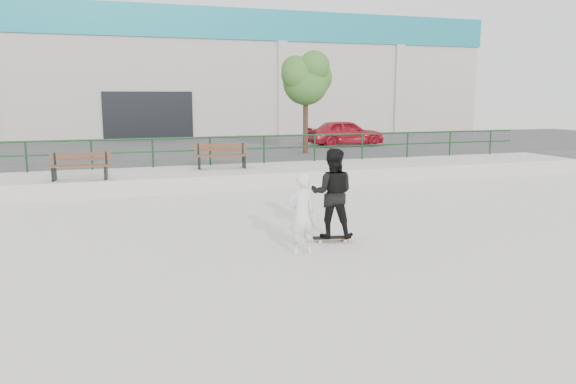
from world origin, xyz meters
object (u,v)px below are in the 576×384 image
object	(u,v)px
skateboard	(332,238)
seated_skater	(302,214)
bench_left	(80,166)
red_car	(345,133)
standing_skater	(332,193)
tree	(306,77)
bench_right	(221,156)

from	to	relation	value
skateboard	seated_skater	size ratio (longest dim) A/B	0.51
bench_left	skateboard	world-z (taller)	bench_left
red_car	skateboard	xyz separation A→B (m)	(-7.21, -15.23, -1.07)
skateboard	standing_skater	xyz separation A→B (m)	(0.00, 0.00, 0.93)
red_car	skateboard	size ratio (longest dim) A/B	4.73
skateboard	standing_skater	world-z (taller)	standing_skater
standing_skater	red_car	bearing A→B (deg)	-91.03
seated_skater	bench_left	bearing A→B (deg)	-73.40
standing_skater	seated_skater	distance (m)	1.16
red_car	skateboard	world-z (taller)	red_car
seated_skater	tree	bearing A→B (deg)	-121.48
bench_right	tree	size ratio (longest dim) A/B	0.44
bench_right	standing_skater	size ratio (longest dim) A/B	1.03
standing_skater	tree	bearing A→B (deg)	-83.85
skateboard	bench_left	bearing A→B (deg)	134.61
tree	seated_skater	size ratio (longest dim) A/B	2.77
bench_left	seated_skater	xyz separation A→B (m)	(4.08, -7.91, -0.12)
bench_left	red_car	xyz separation A→B (m)	(12.20, 8.00, 0.25)
bench_right	skateboard	bearing A→B (deg)	-81.15
tree	seated_skater	xyz separation A→B (m)	(-5.00, -13.17, -2.96)
bench_left	standing_skater	bearing A→B (deg)	-48.05
standing_skater	seated_skater	world-z (taller)	standing_skater
tree	bench_right	bearing A→B (deg)	-139.18
tree	skateboard	distance (m)	13.64
skateboard	standing_skater	bearing A→B (deg)	28.44
bench_left	tree	bearing A→B (deg)	37.39
skateboard	seated_skater	world-z (taller)	seated_skater
bench_left	red_car	distance (m)	14.59
bench_left	skateboard	distance (m)	8.83
bench_right	tree	xyz separation A→B (m)	(4.56, 3.94, 2.82)
tree	red_car	world-z (taller)	tree
standing_skater	skateboard	bearing A→B (deg)	42.72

